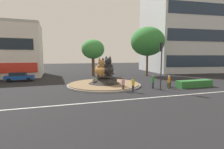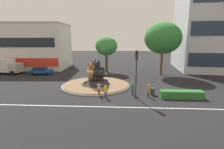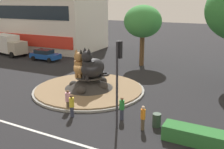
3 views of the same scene
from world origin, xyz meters
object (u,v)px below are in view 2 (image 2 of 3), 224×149
(second_tree_near_tower, at_px, (106,46))
(shophouse_block, at_px, (14,46))
(broadleaf_tree_behind_island, at_px, (163,38))
(delivery_box_truck, at_px, (6,66))
(pedestrian_green_shirt, at_px, (133,88))
(sedan_on_far_lane, at_px, (41,71))
(pedestrian_pink_shirt, at_px, (99,89))
(litter_bin, at_px, (152,91))
(cat_statue_tabby, at_px, (92,71))
(pedestrian_yellow_shirt, at_px, (106,91))
(cat_statue_black, at_px, (99,71))
(pedestrian_orange_shirt, at_px, (148,90))
(traffic_light_mast, at_px, (136,66))

(second_tree_near_tower, bearing_deg, shophouse_block, 168.97)
(broadleaf_tree_behind_island, xyz_separation_m, delivery_box_truck, (-31.37, -0.55, -5.52))
(pedestrian_green_shirt, bearing_deg, sedan_on_far_lane, -99.53)
(pedestrian_pink_shirt, xyz_separation_m, sedan_on_far_lane, (-13.31, 12.36, -0.06))
(litter_bin, bearing_deg, second_tree_near_tower, 114.97)
(cat_statue_tabby, xyz_separation_m, pedestrian_yellow_shirt, (2.54, -5.14, -1.42))
(cat_statue_black, relative_size, pedestrian_orange_shirt, 1.70)
(second_tree_near_tower, relative_size, pedestrian_yellow_shirt, 4.52)
(pedestrian_green_shirt, height_order, delivery_box_truck, delivery_box_truck)
(second_tree_near_tower, distance_m, sedan_on_far_lane, 14.18)
(cat_statue_tabby, xyz_separation_m, delivery_box_truck, (-19.14, 8.36, -0.69))
(pedestrian_orange_shirt, distance_m, delivery_box_truck, 29.82)
(traffic_light_mast, distance_m, sedan_on_far_lane, 22.30)
(traffic_light_mast, bearing_deg, broadleaf_tree_behind_island, -16.06)
(pedestrian_pink_shirt, xyz_separation_m, pedestrian_green_shirt, (4.23, 0.48, 0.03))
(cat_statue_tabby, relative_size, second_tree_near_tower, 0.34)
(cat_statue_tabby, bearing_deg, second_tree_near_tower, 172.94)
(pedestrian_orange_shirt, distance_m, pedestrian_green_shirt, 1.97)
(broadleaf_tree_behind_island, distance_m, pedestrian_yellow_shirt, 18.18)
(traffic_light_mast, relative_size, pedestrian_green_shirt, 3.41)
(cat_statue_tabby, bearing_deg, pedestrian_orange_shirt, 58.02)
(cat_statue_tabby, relative_size, broadleaf_tree_behind_island, 0.25)
(shophouse_block, relative_size, litter_bin, 28.77)
(pedestrian_green_shirt, xyz_separation_m, sedan_on_far_lane, (-17.54, 11.88, -0.09))
(cat_statue_tabby, height_order, traffic_light_mast, traffic_light_mast)
(sedan_on_far_lane, bearing_deg, pedestrian_pink_shirt, -43.26)
(pedestrian_orange_shirt, xyz_separation_m, pedestrian_pink_shirt, (-6.07, 0.25, -0.04))
(cat_statue_tabby, bearing_deg, traffic_light_mast, 49.50)
(shophouse_block, relative_size, broadleaf_tree_behind_island, 2.56)
(traffic_light_mast, bearing_deg, sedan_on_far_lane, 61.29)
(shophouse_block, distance_m, sedan_on_far_lane, 13.62)
(pedestrian_orange_shirt, distance_m, pedestrian_yellow_shirt, 5.19)
(broadleaf_tree_behind_island, distance_m, litter_bin, 14.84)
(cat_statue_black, bearing_deg, shophouse_block, -107.92)
(delivery_box_truck, xyz_separation_m, litter_bin, (27.48, -12.11, -1.16))
(pedestrian_green_shirt, height_order, litter_bin, pedestrian_green_shirt)
(shophouse_block, relative_size, second_tree_near_tower, 3.44)
(traffic_light_mast, bearing_deg, cat_statue_tabby, 58.04)
(cat_statue_black, height_order, delivery_box_truck, cat_statue_black)
(cat_statue_black, height_order, shophouse_block, shophouse_block)
(second_tree_near_tower, distance_m, delivery_box_truck, 20.97)
(pedestrian_pink_shirt, distance_m, sedan_on_far_lane, 18.17)
(second_tree_near_tower, relative_size, pedestrian_orange_shirt, 4.56)
(broadleaf_tree_behind_island, height_order, sedan_on_far_lane, broadleaf_tree_behind_island)
(pedestrian_orange_shirt, bearing_deg, delivery_box_truck, 3.02)
(pedestrian_yellow_shirt, xyz_separation_m, sedan_on_far_lane, (-14.22, 13.13, -0.09))
(pedestrian_orange_shirt, xyz_separation_m, litter_bin, (0.64, 0.87, -0.43))
(pedestrian_yellow_shirt, relative_size, sedan_on_far_lane, 0.39)
(cat_statue_black, distance_m, litter_bin, 8.34)
(sedan_on_far_lane, height_order, litter_bin, sedan_on_far_lane)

